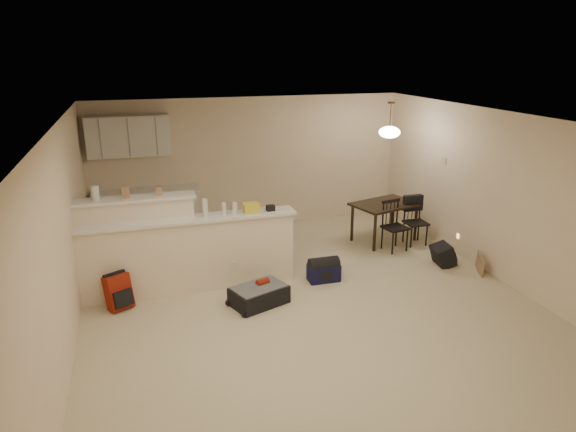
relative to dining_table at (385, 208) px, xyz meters
name	(u,v)px	position (x,y,z in m)	size (l,w,h in m)	color
room	(311,217)	(-2.09, -1.90, 0.62)	(7.00, 7.02, 2.50)	beige
breakfast_bar	(171,250)	(-3.85, -0.92, -0.02)	(3.08, 0.58, 1.39)	#F7E6C8
upper_cabinets	(128,136)	(-4.29, 1.42, 1.27)	(1.40, 0.34, 0.70)	white
kitchen_counter	(148,216)	(-4.09, 1.29, -0.18)	(1.80, 0.60, 0.90)	white
thermostat	(444,161)	(0.90, -0.35, 0.87)	(0.02, 0.12, 0.12)	beige
jar	(95,193)	(-4.77, -0.78, 0.86)	(0.10, 0.10, 0.20)	silver
cereal_box	(125,192)	(-4.39, -0.78, 0.84)	(0.10, 0.07, 0.16)	#A77F56
small_box	(159,191)	(-3.95, -0.78, 0.82)	(0.08, 0.06, 0.12)	#A77F56
bottle_a	(205,208)	(-3.35, -1.00, 0.59)	(0.07, 0.07, 0.26)	silver
bottle_b	(224,209)	(-3.08, -1.00, 0.55)	(0.06, 0.06, 0.18)	silver
bag_lump	(251,208)	(-2.68, -1.00, 0.53)	(0.22, 0.18, 0.14)	#A77F56
pouch	(271,208)	(-2.39, -1.00, 0.50)	(0.12, 0.10, 0.08)	#A77F56
extra_item_x	(235,208)	(-2.92, -1.00, 0.55)	(0.07, 0.07, 0.17)	silver
dining_table	(385,208)	(0.00, 0.00, 0.00)	(1.30, 1.04, 0.71)	black
pendant_lamp	(390,132)	(0.00, 0.00, 1.36)	(0.36, 0.36, 0.62)	brown
dining_chair_near	(395,226)	(-0.04, -0.48, -0.19)	(0.38, 0.37, 0.88)	black
dining_chair_far	(416,221)	(0.45, -0.33, -0.20)	(0.37, 0.35, 0.85)	black
suitcase	(259,295)	(-2.77, -1.73, -0.50)	(0.73, 0.48, 0.25)	black
red_backpack	(118,292)	(-4.60, -1.29, -0.39)	(0.32, 0.20, 0.47)	maroon
navy_duffel	(324,273)	(-1.65, -1.29, -0.50)	(0.47, 0.26, 0.26)	#121339
black_daypack	(443,255)	(0.41, -1.29, -0.46)	(0.37, 0.26, 0.33)	black
cardboard_sheet	(480,265)	(0.76, -1.76, -0.48)	(0.38, 0.02, 0.29)	#A77F56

